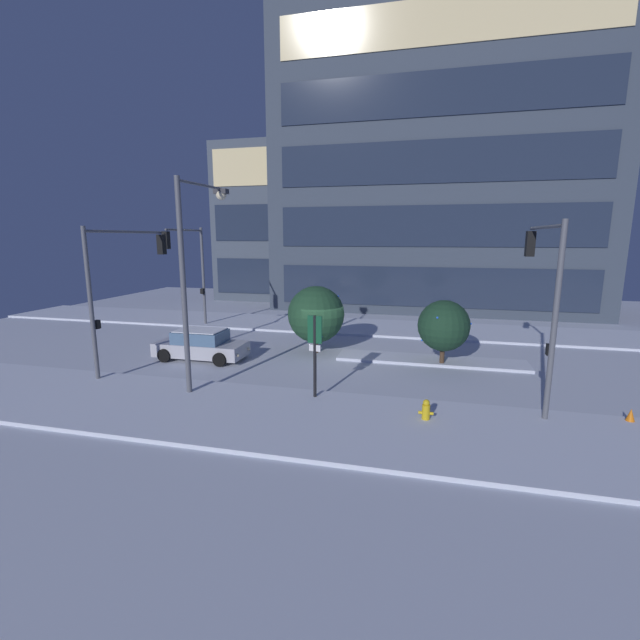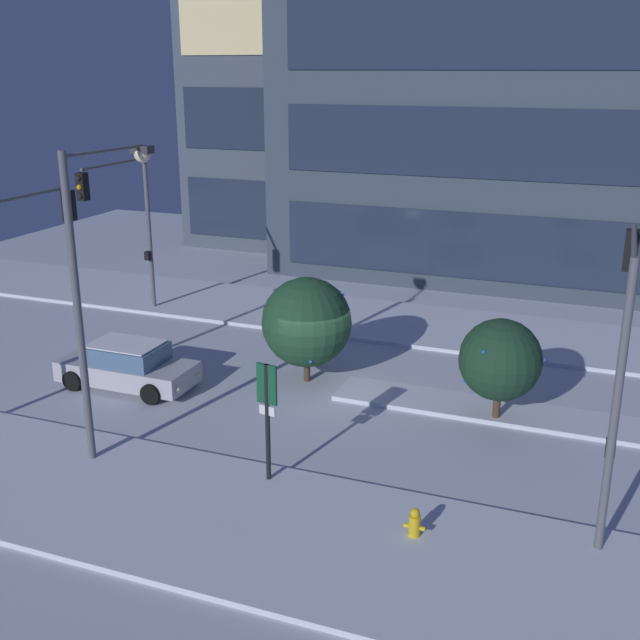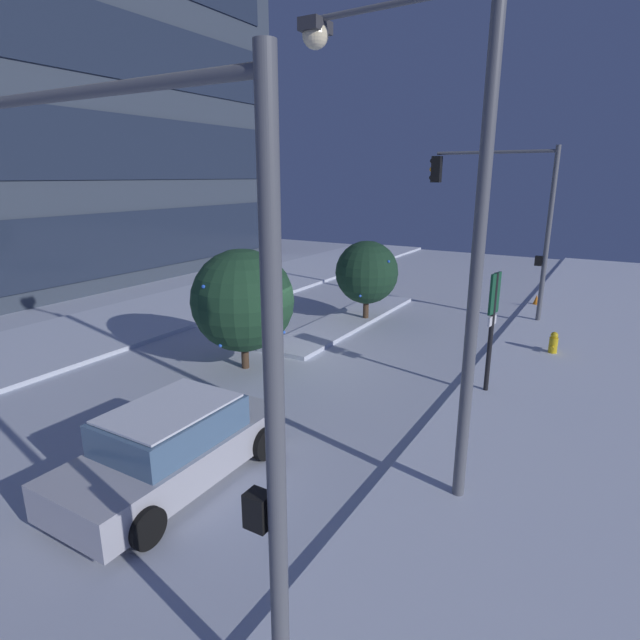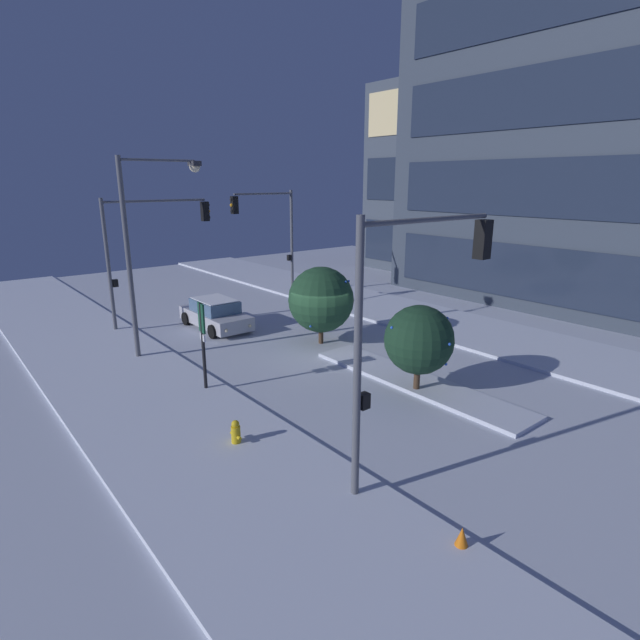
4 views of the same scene
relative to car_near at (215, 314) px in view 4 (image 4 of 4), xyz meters
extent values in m
plane|color=silver|center=(6.05, 1.74, -0.71)|extent=(52.00, 52.00, 0.00)
cube|color=silver|center=(6.05, -5.93, -0.64)|extent=(52.00, 5.20, 0.14)
cube|color=silver|center=(6.05, 9.41, -0.64)|extent=(52.00, 5.20, 0.14)
cube|color=silver|center=(11.06, 2.23, -0.64)|extent=(9.00, 1.80, 0.14)
cube|color=#232D42|center=(10.99, 14.74, 1.55)|extent=(23.14, 0.10, 3.02)
cube|color=#232D42|center=(10.99, 14.74, 6.07)|extent=(23.14, 0.10, 3.02)
cube|color=#232D42|center=(10.99, 14.74, 10.60)|extent=(23.14, 0.10, 3.02)
cube|color=#424C5B|center=(-3.44, 23.05, 6.56)|extent=(11.30, 8.52, 14.55)
cube|color=#232D42|center=(-3.44, 18.75, 1.71)|extent=(10.17, 0.10, 3.23)
cube|color=#232D42|center=(-3.44, 18.75, 6.56)|extent=(10.17, 0.10, 3.23)
cube|color=#F9E09E|center=(-3.44, 18.75, 11.41)|extent=(10.17, 0.10, 3.23)
cube|color=#B7B7C1|center=(0.00, 0.00, -0.18)|extent=(4.45, 1.87, 0.66)
cube|color=slate|center=(0.00, 0.00, 0.43)|extent=(2.41, 1.67, 0.60)
cube|color=white|center=(0.00, 0.00, 0.76)|extent=(2.23, 1.56, 0.04)
sphere|color=#F9E5B2|center=(2.24, 0.62, -0.21)|extent=(0.16, 0.16, 0.16)
sphere|color=#F9E5B2|center=(2.24, -0.64, -0.21)|extent=(0.16, 0.16, 0.16)
cylinder|color=black|center=(1.47, 0.92, -0.38)|extent=(0.66, 0.22, 0.66)
cylinder|color=black|center=(1.46, -0.93, -0.38)|extent=(0.66, 0.22, 0.66)
cylinder|color=black|center=(-1.46, 0.93, -0.38)|extent=(0.66, 0.22, 0.66)
cylinder|color=black|center=(-1.47, -0.92, -0.38)|extent=(0.66, 0.22, 0.66)
cylinder|color=#565960|center=(-3.90, 7.61, 2.59)|extent=(0.18, 0.18, 6.60)
cylinder|color=#565960|center=(-3.90, 5.60, 5.68)|extent=(0.12, 4.03, 0.12)
cube|color=black|center=(-3.90, 3.58, 5.08)|extent=(0.32, 0.36, 1.00)
sphere|color=black|center=(-3.90, 3.39, 5.40)|extent=(0.20, 0.20, 0.20)
sphere|color=orange|center=(-3.90, 3.39, 5.08)|extent=(0.20, 0.20, 0.20)
sphere|color=black|center=(-3.90, 3.39, 4.76)|extent=(0.20, 0.20, 0.20)
cube|color=black|center=(-3.90, 7.39, 1.69)|extent=(0.20, 0.24, 0.36)
cylinder|color=#565960|center=(-2.51, -4.13, 2.49)|extent=(0.18, 0.18, 6.40)
cylinder|color=#565960|center=(-2.51, -1.56, 5.49)|extent=(0.12, 5.15, 0.12)
cube|color=black|center=(-2.51, 1.02, 4.89)|extent=(0.32, 0.36, 1.00)
sphere|color=black|center=(-2.51, 1.21, 5.21)|extent=(0.20, 0.20, 0.20)
sphere|color=orange|center=(-2.51, 1.21, 4.89)|extent=(0.20, 0.20, 0.20)
sphere|color=black|center=(-2.51, 1.21, 4.57)|extent=(0.20, 0.20, 0.20)
cube|color=black|center=(-2.51, -3.91, 1.69)|extent=(0.20, 0.24, 0.36)
cylinder|color=#565960|center=(14.65, -4.13, 2.54)|extent=(0.18, 0.18, 6.50)
cylinder|color=#565960|center=(14.65, -1.96, 5.59)|extent=(0.12, 4.34, 0.12)
cube|color=black|center=(14.65, 0.21, 4.99)|extent=(0.32, 0.36, 1.00)
sphere|color=black|center=(14.65, 0.40, 5.31)|extent=(0.20, 0.20, 0.20)
sphere|color=orange|center=(14.65, 0.40, 4.99)|extent=(0.20, 0.20, 0.20)
sphere|color=black|center=(14.65, 0.40, 4.67)|extent=(0.20, 0.20, 0.20)
cube|color=black|center=(14.65, -3.91, 1.69)|extent=(0.20, 0.24, 0.36)
cylinder|color=#565960|center=(2.07, -4.67, 3.32)|extent=(0.20, 0.20, 8.07)
cylinder|color=#565960|center=(2.17, -3.18, 7.21)|extent=(0.29, 2.99, 0.10)
cube|color=#333338|center=(2.26, -1.69, 7.11)|extent=(0.56, 0.36, 0.20)
sphere|color=#F9E5B2|center=(2.26, -1.69, 6.98)|extent=(0.44, 0.44, 0.44)
cylinder|color=gold|center=(10.87, -5.11, -0.40)|extent=(0.26, 0.26, 0.63)
sphere|color=gold|center=(10.87, -5.11, -0.01)|extent=(0.22, 0.22, 0.22)
cylinder|color=gold|center=(10.69, -5.11, -0.37)|extent=(0.12, 0.10, 0.10)
cylinder|color=gold|center=(11.05, -5.11, -0.37)|extent=(0.12, 0.10, 0.10)
cylinder|color=black|center=(6.87, -4.01, 0.88)|extent=(0.12, 0.12, 3.19)
cube|color=#144C2D|center=(6.87, -4.01, 1.97)|extent=(0.55, 0.14, 1.01)
cube|color=white|center=(6.87, -4.01, 1.29)|extent=(0.44, 0.11, 0.24)
cylinder|color=#473323|center=(5.24, 2.54, -0.32)|extent=(0.22, 0.22, 0.79)
sphere|color=#1E4228|center=(5.24, 2.54, 1.33)|extent=(2.94, 2.94, 2.94)
sphere|color=blue|center=(4.19, 2.53, 0.28)|extent=(0.10, 0.10, 0.10)
sphere|color=blue|center=(6.29, 3.07, 2.23)|extent=(0.10, 0.10, 0.10)
sphere|color=blue|center=(5.16, 3.84, 0.62)|extent=(0.10, 0.10, 0.10)
sphere|color=blue|center=(5.78, 1.52, 0.40)|extent=(0.10, 0.10, 0.10)
sphere|color=blue|center=(3.91, 2.75, 1.95)|extent=(0.10, 0.10, 0.10)
sphere|color=blue|center=(5.10, 3.63, 2.34)|extent=(0.10, 0.10, 0.10)
sphere|color=blue|center=(6.02, 3.48, 2.17)|extent=(0.10, 0.10, 0.10)
cylinder|color=#473323|center=(11.58, 1.68, -0.25)|extent=(0.22, 0.22, 0.91)
sphere|color=#193823|center=(11.58, 1.68, 1.22)|extent=(2.38, 2.38, 2.38)
sphere|color=blue|center=(10.62, 1.47, 0.51)|extent=(0.10, 0.10, 0.10)
sphere|color=blue|center=(12.77, 1.75, 1.35)|extent=(0.10, 0.10, 0.10)
sphere|color=blue|center=(12.47, 2.05, 0.50)|extent=(0.10, 0.10, 0.10)
sphere|color=blue|center=(11.24, 0.66, 1.76)|extent=(0.10, 0.10, 0.10)
sphere|color=blue|center=(12.05, 2.52, 1.94)|extent=(0.10, 0.10, 0.10)
cone|color=orange|center=(17.27, -3.68, -0.44)|extent=(0.36, 0.36, 0.55)
camera|label=1|loc=(10.69, -18.74, 5.23)|focal=24.24mm
camera|label=2|loc=(14.25, -19.56, 9.19)|focal=43.59mm
camera|label=3|loc=(-5.80, -6.54, 4.74)|focal=28.71mm
camera|label=4|loc=(21.98, -11.15, 6.44)|focal=28.02mm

